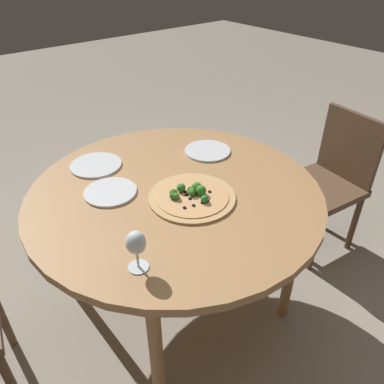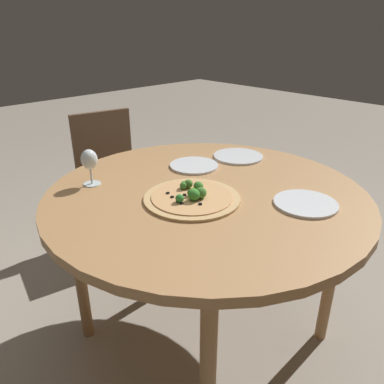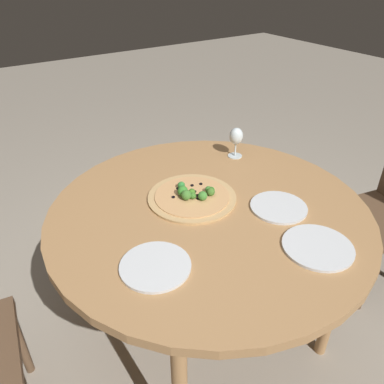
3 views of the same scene
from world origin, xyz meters
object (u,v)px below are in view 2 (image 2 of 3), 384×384
(wine_glass, at_px, (89,161))
(plate_near, at_px, (194,165))
(plate_far, at_px, (305,203))
(pizza, at_px, (192,196))
(chair, at_px, (112,175))
(plate_side, at_px, (238,156))

(wine_glass, distance_m, plate_near, 0.47)
(plate_near, height_order, plate_far, same)
(pizza, distance_m, plate_far, 0.41)
(pizza, bearing_deg, plate_near, -45.50)
(chair, bearing_deg, plate_near, -82.53)
(chair, distance_m, pizza, 1.12)
(plate_far, bearing_deg, chair, -1.62)
(chair, bearing_deg, plate_side, -66.33)
(plate_far, xyz_separation_m, plate_side, (0.50, -0.22, 0.00))
(plate_near, bearing_deg, plate_far, -178.24)
(plate_near, xyz_separation_m, plate_far, (-0.56, -0.02, 0.00))
(chair, relative_size, plate_near, 3.82)
(plate_far, bearing_deg, plate_near, 1.76)
(chair, relative_size, wine_glass, 5.70)
(wine_glass, relative_size, plate_far, 0.65)
(wine_glass, bearing_deg, plate_far, -146.87)
(chair, distance_m, plate_side, 0.93)
(pizza, height_order, plate_near, pizza)
(wine_glass, bearing_deg, pizza, -153.04)
(plate_near, distance_m, plate_far, 0.56)
(plate_side, bearing_deg, pizza, 110.45)
(pizza, relative_size, plate_far, 1.57)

